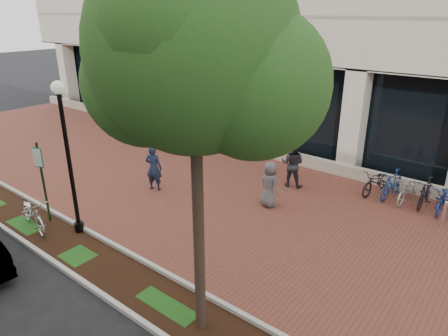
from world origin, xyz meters
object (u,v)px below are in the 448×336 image
Objects in this scene: locked_bicycle at (33,214)px; pedestrian_mid at (292,164)px; street_tree at (198,63)px; lamppost at (68,152)px; bike_rack_cluster at (416,191)px; pedestrian_left at (154,168)px; pedestrian_right at (269,184)px; parking_sign at (41,173)px; bollard at (444,214)px.

pedestrian_mid is (4.59, 7.68, 0.39)m from locked_bicycle.
lamppost is at bearing 173.70° from street_tree.
lamppost is 1.29× the size of bike_rack_cluster.
pedestrian_right is (4.04, 1.49, -0.07)m from pedestrian_left.
pedestrian_left is at bearing 56.97° from parking_sign.
pedestrian_right is (-1.94, 5.60, -4.66)m from street_tree.
pedestrian_right is at bearing 109.07° from street_tree.
street_tree is 4.31× the size of pedestrian_left.
lamppost reaches higher than pedestrian_left.
parking_sign is at bearing 54.62° from pedestrian_left.
bollard is (5.19, 0.16, -0.45)m from pedestrian_mid.
pedestrian_mid is at bearing -178.20° from bollard.
locked_bicycle is at bearing 57.18° from pedestrian_left.
pedestrian_left is 1.96× the size of bollard.
pedestrian_right is at bearing 81.85° from pedestrian_mid.
locked_bicycle is at bearing -129.57° from bike_rack_cluster.
street_tree is 4.67× the size of pedestrian_right.
pedestrian_right is at bearing -157.01° from bollard.
parking_sign is 12.25m from bike_rack_cluster.
parking_sign is 0.58× the size of lamppost.
bollard is (8.56, 7.10, -2.11)m from lamppost.
parking_sign is 0.35× the size of street_tree.
bike_rack_cluster is at bearing -171.57° from pedestrian_left.
pedestrian_right is at bearing -135.49° from bike_rack_cluster.
lamppost is 11.32m from bollard.
street_tree is 4.13× the size of pedestrian_mid.
pedestrian_left reaches higher than bike_rack_cluster.
locked_bicycle is 1.07× the size of pedestrian_mid.
lamppost is at bearing 49.72° from pedestrian_mid.
locked_bicycle and bike_rack_cluster have the same top height.
street_tree reaches higher than locked_bicycle.
parking_sign is at bearing 176.78° from street_tree.
street_tree is 8.45× the size of bollard.
pedestrian_left is 9.72m from bollard.
lamppost is 2.63× the size of pedestrian_left.
locked_bicycle is at bearing -101.25° from parking_sign.
pedestrian_left reaches higher than locked_bicycle.
pedestrian_left is at bearing 27.60° from pedestrian_mid.
street_tree reaches higher than bike_rack_cluster.
locked_bicycle is (0.08, -0.51, -1.15)m from parking_sign.
street_tree is (5.52, -0.61, 2.90)m from lamppost.
street_tree is at bearing 91.49° from pedestrian_mid.
pedestrian_left is 5.15m from pedestrian_mid.
lamppost reaches higher than bike_rack_cluster.
lamppost reaches higher than pedestrian_right.
pedestrian_left is 0.49× the size of bike_rack_cluster.
pedestrian_right is (4.80, 5.73, 0.29)m from locked_bicycle.
bollard is (9.78, 7.84, -0.06)m from locked_bicycle.
bike_rack_cluster is at bearing -121.04° from pedestrian_right.
parking_sign is 1.36× the size of locked_bicycle.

